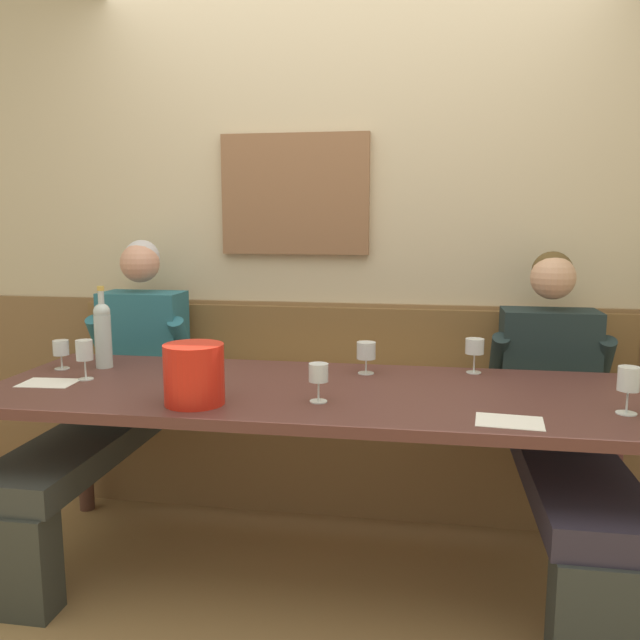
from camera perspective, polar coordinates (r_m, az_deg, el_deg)
ground_plane at (r=2.68m, az=-0.71°, el=-22.56°), size 6.80×6.80×0.02m
room_wall_back at (r=3.37m, az=2.48°, el=9.10°), size 6.80×0.12×2.80m
wood_wainscot_panel at (r=3.43m, az=2.32°, el=-6.46°), size 6.80×0.03×0.96m
wall_bench at (r=3.30m, az=1.84°, el=-10.75°), size 2.82×0.42×0.94m
dining_table at (r=2.50m, az=-0.30°, el=-7.59°), size 2.52×0.88×0.75m
person_left_seat at (r=3.14m, az=-17.88°, el=-5.78°), size 0.51×1.33×1.28m
person_center_right_seat at (r=2.86m, az=20.57°, el=-7.68°), size 0.53×1.33×1.24m
ice_bucket at (r=2.29m, az=-11.03°, el=-4.70°), size 0.21×0.21×0.21m
wine_bottle_clear_water at (r=2.94m, az=-18.58°, el=-1.06°), size 0.07×0.07×0.35m
wine_glass_by_bottle at (r=2.27m, az=-0.14°, el=-4.86°), size 0.07×0.07×0.14m
wine_glass_near_bucket at (r=2.75m, az=-20.03°, el=-2.61°), size 0.07×0.07×0.16m
wine_glass_right_end at (r=2.77m, az=13.46°, el=-2.42°), size 0.08×0.08×0.15m
wine_glass_center_front at (r=2.98m, az=-21.85°, el=-2.43°), size 0.07×0.07×0.13m
wine_glass_center_rear at (r=2.36m, az=25.53°, el=-4.92°), size 0.07×0.07×0.16m
wine_glass_left_end at (r=2.69m, az=4.08°, el=-2.77°), size 0.08×0.08×0.13m
tasting_sheet_left_guest at (r=2.17m, az=16.34°, el=-8.57°), size 0.22×0.17×0.00m
tasting_sheet_right_guest at (r=2.77m, az=-22.79°, el=-5.13°), size 0.22×0.16×0.00m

